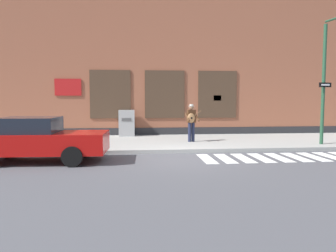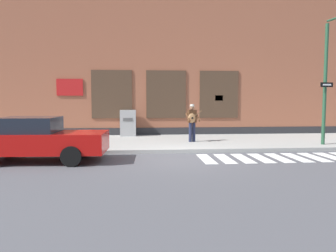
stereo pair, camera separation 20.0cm
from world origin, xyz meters
name	(u,v)px [view 1 (the left image)]	position (x,y,z in m)	size (l,w,h in m)	color
ground_plane	(182,159)	(0.00, 0.00, 0.00)	(160.00, 160.00, 0.00)	#4C4C51
sidewalk	(170,142)	(0.00, 3.95, 0.08)	(28.00, 5.52, 0.16)	#9E9E99
building_backdrop	(162,63)	(0.00, 8.71, 4.33)	(28.00, 4.06, 8.67)	#99563D
crosswalk	(279,157)	(3.57, -0.11, 0.01)	(5.78, 1.90, 0.01)	silver
red_car	(36,140)	(-5.00, -0.07, 0.77)	(4.67, 2.12, 1.53)	#B20F0C
busker	(191,120)	(0.95, 3.50, 1.16)	(0.76, 0.62, 1.75)	#1E233D
utility_box	(127,123)	(-2.10, 6.26, 0.85)	(0.84, 0.66, 1.40)	#9E9E9E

